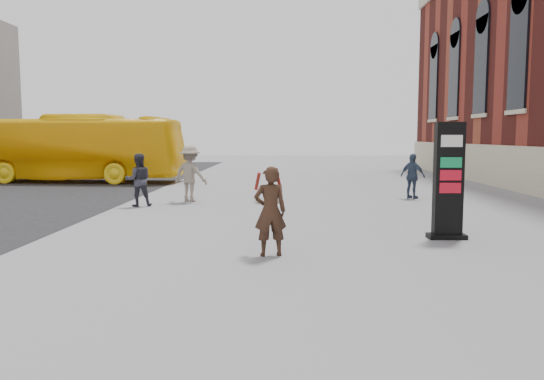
{
  "coord_description": "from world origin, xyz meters",
  "views": [
    {
      "loc": [
        0.23,
        -9.59,
        2.19
      ],
      "look_at": [
        -0.03,
        0.96,
        1.11
      ],
      "focal_mm": 35.0,
      "sensor_mm": 36.0,
      "label": 1
    }
  ],
  "objects_px": {
    "pedestrian_a": "(139,180)",
    "pedestrian_b": "(190,174)",
    "bus": "(63,149)",
    "woman": "(270,210)",
    "pedestrian_c": "(413,176)",
    "info_pylon": "(448,181)"
  },
  "relations": [
    {
      "from": "info_pylon",
      "to": "woman",
      "type": "xyz_separation_m",
      "value": [
        -3.74,
        -1.72,
        -0.4
      ]
    },
    {
      "from": "woman",
      "to": "pedestrian_b",
      "type": "xyz_separation_m",
      "value": [
        -2.89,
        7.97,
        0.09
      ]
    },
    {
      "from": "pedestrian_a",
      "to": "pedestrian_b",
      "type": "bearing_deg",
      "value": -157.21
    },
    {
      "from": "pedestrian_c",
      "to": "bus",
      "type": "bearing_deg",
      "value": 19.5
    },
    {
      "from": "pedestrian_a",
      "to": "pedestrian_b",
      "type": "relative_size",
      "value": 0.88
    },
    {
      "from": "pedestrian_c",
      "to": "pedestrian_a",
      "type": "bearing_deg",
      "value": 56.77
    },
    {
      "from": "woman",
      "to": "pedestrian_a",
      "type": "height_order",
      "value": "pedestrian_a"
    },
    {
      "from": "woman",
      "to": "pedestrian_b",
      "type": "distance_m",
      "value": 8.47
    },
    {
      "from": "pedestrian_b",
      "to": "pedestrian_c",
      "type": "distance_m",
      "value": 7.71
    },
    {
      "from": "info_pylon",
      "to": "pedestrian_b",
      "type": "bearing_deg",
      "value": 135.85
    },
    {
      "from": "woman",
      "to": "pedestrian_c",
      "type": "bearing_deg",
      "value": -128.74
    },
    {
      "from": "info_pylon",
      "to": "woman",
      "type": "relative_size",
      "value": 1.51
    },
    {
      "from": "info_pylon",
      "to": "pedestrian_c",
      "type": "bearing_deg",
      "value": 81.31
    },
    {
      "from": "info_pylon",
      "to": "pedestrian_c",
      "type": "xyz_separation_m",
      "value": [
        1.0,
        7.3,
        -0.45
      ]
    },
    {
      "from": "bus",
      "to": "pedestrian_a",
      "type": "xyz_separation_m",
      "value": [
        6.06,
        -8.77,
        -0.77
      ]
    },
    {
      "from": "pedestrian_b",
      "to": "pedestrian_c",
      "type": "height_order",
      "value": "pedestrian_b"
    },
    {
      "from": "bus",
      "to": "woman",
      "type": "bearing_deg",
      "value": -142.46
    },
    {
      "from": "woman",
      "to": "pedestrian_c",
      "type": "relative_size",
      "value": 1.04
    },
    {
      "from": "woman",
      "to": "pedestrian_a",
      "type": "xyz_separation_m",
      "value": [
        -4.3,
        6.79,
        -0.02
      ]
    },
    {
      "from": "info_pylon",
      "to": "pedestrian_c",
      "type": "height_order",
      "value": "info_pylon"
    },
    {
      "from": "info_pylon",
      "to": "pedestrian_a",
      "type": "distance_m",
      "value": 9.51
    },
    {
      "from": "info_pylon",
      "to": "pedestrian_b",
      "type": "relative_size",
      "value": 1.33
    }
  ]
}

